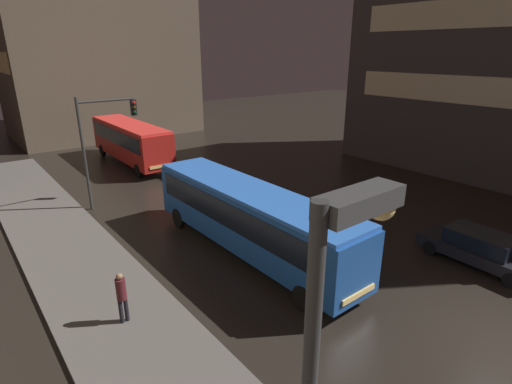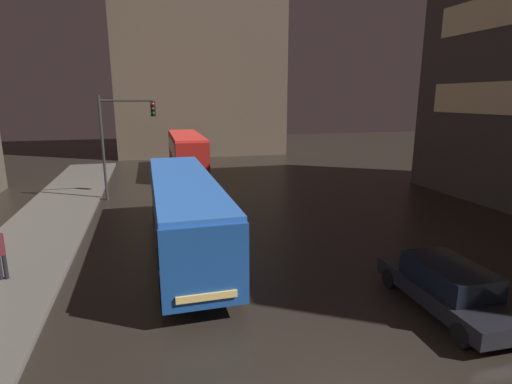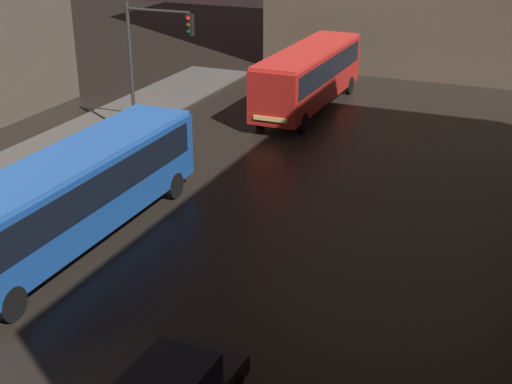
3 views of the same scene
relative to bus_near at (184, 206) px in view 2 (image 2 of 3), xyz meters
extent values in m
cube|color=#56514C|center=(-6.40, 0.01, -1.84)|extent=(4.00, 48.00, 0.15)
cube|color=brown|center=(4.67, 32.39, 9.75)|extent=(18.00, 12.00, 23.32)
cube|color=#EAC66B|center=(-4.28, 32.39, 5.69)|extent=(0.24, 10.20, 1.80)
cube|color=#EAC66B|center=(-4.28, 32.39, 13.14)|extent=(0.24, 10.20, 1.80)
cube|color=#194793|center=(0.00, 0.00, -0.17)|extent=(2.48, 11.93, 2.39)
cube|color=black|center=(0.00, 0.00, 0.27)|extent=(2.54, 10.98, 1.10)
cube|color=blue|center=(0.00, 0.00, 1.10)|extent=(2.43, 11.69, 0.16)
cube|color=#F4CC72|center=(0.04, -5.97, -0.96)|extent=(1.68, 0.11, 0.20)
cylinder|color=black|center=(1.13, -4.55, -1.41)|extent=(0.26, 1.00, 1.00)
cylinder|color=black|center=(-1.07, -4.56, -1.41)|extent=(0.26, 1.00, 1.00)
cylinder|color=black|center=(1.07, 4.57, -1.41)|extent=(0.26, 1.00, 1.00)
cylinder|color=black|center=(-1.13, 4.55, -1.41)|extent=(0.26, 1.00, 1.00)
cube|color=#AD1E19|center=(1.79, 17.90, -0.09)|extent=(2.50, 10.68, 2.55)
cube|color=black|center=(1.79, 17.90, 0.44)|extent=(2.55, 9.82, 1.10)
cube|color=red|center=(1.79, 17.90, 1.27)|extent=(2.45, 10.46, 0.16)
cube|color=#F4CC72|center=(1.76, 12.55, -0.96)|extent=(1.70, 0.11, 0.20)
cylinder|color=black|center=(2.88, 13.97, -1.41)|extent=(0.26, 1.00, 1.00)
cylinder|color=black|center=(0.65, 13.98, -1.41)|extent=(0.26, 1.00, 1.00)
cylinder|color=black|center=(2.93, 21.83, -1.41)|extent=(0.26, 1.00, 1.00)
cylinder|color=black|center=(0.70, 21.84, -1.41)|extent=(0.26, 1.00, 1.00)
cube|color=black|center=(7.11, -6.85, -1.36)|extent=(2.04, 4.84, 0.50)
cube|color=black|center=(7.11, -6.85, -0.78)|extent=(1.68, 2.68, 0.67)
cylinder|color=black|center=(6.20, -8.50, -1.59)|extent=(0.22, 0.65, 0.64)
cylinder|color=black|center=(8.03, -5.19, -1.59)|extent=(0.22, 0.65, 0.64)
cylinder|color=black|center=(6.31, -5.13, -1.59)|extent=(0.22, 0.65, 0.64)
cylinder|color=black|center=(-6.24, -1.41, -1.32)|extent=(0.14, 0.14, 0.88)
cylinder|color=#2D2D2D|center=(-3.95, 9.84, 1.27)|extent=(0.16, 0.16, 6.36)
cylinder|color=#2D2D2D|center=(-2.41, 9.84, 4.15)|extent=(3.08, 0.12, 0.12)
cube|color=black|center=(-0.86, 9.84, 3.65)|extent=(0.30, 0.24, 0.90)
sphere|color=red|center=(-0.86, 9.70, 3.93)|extent=(0.18, 0.18, 0.18)
sphere|color=#3B2B07|center=(-0.86, 9.70, 3.65)|extent=(0.18, 0.18, 0.18)
sphere|color=black|center=(-0.86, 9.70, 3.37)|extent=(0.18, 0.18, 0.18)
camera|label=1|loc=(-9.78, -12.83, 6.81)|focal=28.00mm
camera|label=2|loc=(-1.24, -15.89, 4.32)|focal=28.00mm
camera|label=3|loc=(13.69, -17.18, 8.85)|focal=50.00mm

